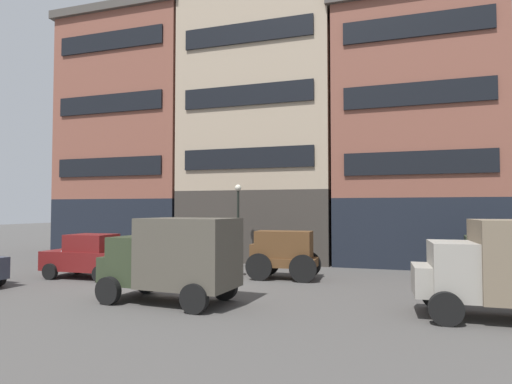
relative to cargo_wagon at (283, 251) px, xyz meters
name	(u,v)px	position (x,y,z in m)	size (l,w,h in m)	color
ground_plane	(183,287)	(-3.11, -2.85, -1.15)	(120.00, 120.00, 0.00)	#4C4947
building_far_left	(137,136)	(-11.64, 6.95, 6.59)	(8.92, 6.19, 15.39)	black
building_center_left	(262,107)	(-2.97, 6.95, 7.88)	(9.11, 6.19, 17.97)	#38332D
building_center_right	(414,134)	(5.55, 6.95, 5.79)	(8.64, 6.19, 13.79)	black
cargo_wagon	(283,251)	(0.00, 0.00, 0.00)	(2.95, 1.59, 1.98)	brown
draft_horse	(217,246)	(-2.95, 0.00, 0.12)	(2.35, 0.66, 2.30)	#513823
delivery_truck_near	(509,266)	(7.21, -4.64, 0.28)	(4.39, 2.22, 2.62)	gray
delivery_truck_far	(173,257)	(-2.19, -5.37, 0.28)	(4.47, 2.43, 2.62)	#2D3823
sedan_dark	(89,256)	(-7.86, -2.18, -0.23)	(3.74, 1.93, 1.83)	maroon
sedan_parked_curb	(494,260)	(8.12, 1.37, -0.23)	(3.84, 2.15, 1.83)	#2D3823
pedestrian_officer	(170,248)	(-6.11, 1.58, -0.17)	(0.48, 0.48, 1.79)	black
streetlamp_curbside	(238,213)	(-2.96, 2.71, 1.52)	(0.32, 0.32, 4.12)	black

